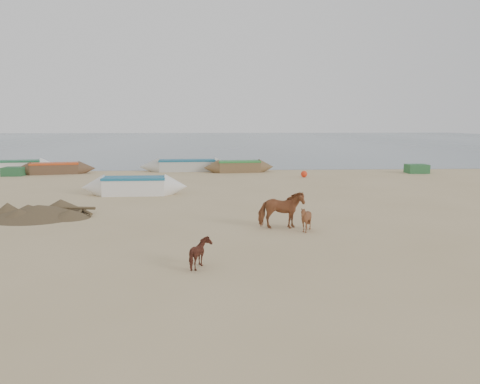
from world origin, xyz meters
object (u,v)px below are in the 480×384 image
near_canoe (135,186)px  calf_right (201,254)px  cow_adult (281,210)px  calf_front (306,219)px

near_canoe → calf_right: bearing=-74.8°
calf_right → near_canoe: near_canoe is taller
cow_adult → near_canoe: size_ratio=0.30×
calf_front → calf_right: calf_front is taller
calf_right → near_canoe: (-3.77, 12.51, 0.08)m
cow_adult → near_canoe: cow_adult is taller
cow_adult → calf_right: bearing=149.3°
near_canoe → cow_adult: bearing=-53.0°
calf_front → cow_adult: bearing=-147.4°
calf_right → cow_adult: bearing=-36.9°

